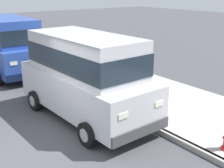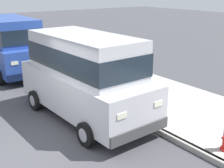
% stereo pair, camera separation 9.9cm
% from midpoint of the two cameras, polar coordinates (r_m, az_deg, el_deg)
% --- Properties ---
extents(ground_plane, '(80.00, 80.00, 0.00)m').
position_cam_midpoint_polar(ground_plane, '(7.67, -15.09, -12.34)').
color(ground_plane, '#424247').
extents(curb, '(0.16, 64.00, 0.14)m').
position_cam_midpoint_polar(curb, '(9.10, 3.92, -6.18)').
color(curb, gray).
rests_on(curb, ground).
extents(sidewalk, '(3.60, 64.00, 0.14)m').
position_cam_midpoint_polar(sidewalk, '(10.28, 11.60, -3.60)').
color(sidewalk, '#A8A59E').
rests_on(sidewalk, ground).
extents(car_silver_van, '(2.23, 4.95, 2.52)m').
position_cam_midpoint_polar(car_silver_van, '(8.78, -4.93, 2.10)').
color(car_silver_van, '#BCBCC1').
rests_on(car_silver_van, ground).
extents(car_blue_van, '(2.26, 4.96, 2.52)m').
position_cam_midpoint_polar(car_blue_van, '(14.29, -18.67, 7.45)').
color(car_blue_van, '#28479E').
rests_on(car_blue_van, ground).
extents(dog_white, '(0.42, 0.69, 0.49)m').
position_cam_midpoint_polar(dog_white, '(10.55, 6.89, -0.70)').
color(dog_white, white).
rests_on(dog_white, sidewalk).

